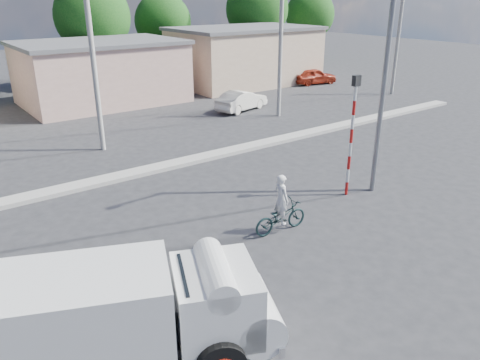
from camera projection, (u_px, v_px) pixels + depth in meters
ground_plane at (313, 235)px, 14.40m from camera, size 120.00×120.00×0.00m
median at (182, 162)px, 20.33m from camera, size 40.00×0.80×0.16m
truck at (141, 312)px, 9.01m from camera, size 5.64×3.84×2.20m
bicycle at (281, 217)px, 14.44m from camera, size 1.91×0.78×0.98m
cyclist at (281, 208)px, 14.33m from camera, size 0.42×0.61×1.59m
car_cream at (242, 100)px, 29.45m from camera, size 3.99×2.23×1.25m
car_red at (314, 76)px, 37.96m from camera, size 3.96×2.17×1.28m
traffic_pole at (352, 126)px, 16.32m from camera, size 0.28×0.18×4.36m
streetlight at (384, 56)px, 15.74m from camera, size 2.34×0.22×9.00m
building_row at (88, 72)px, 30.61m from camera, size 37.80×7.30×4.44m
tree_row at (132, 19)px, 37.93m from camera, size 51.24×7.43×8.42m
utility_poles at (195, 54)px, 23.62m from camera, size 35.40×0.24×8.00m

